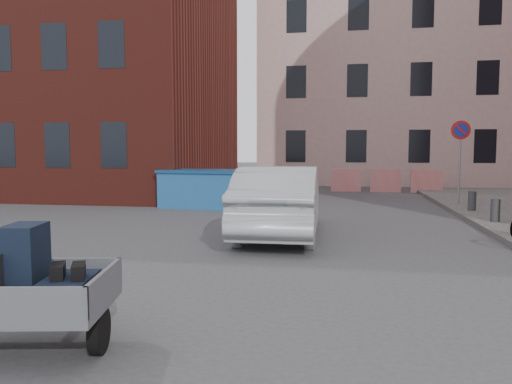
# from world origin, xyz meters

# --- Properties ---
(ground) EXTENTS (120.00, 120.00, 0.00)m
(ground) POSITION_xyz_m (0.00, 0.00, 0.00)
(ground) COLOR #38383A
(ground) RESTS_ON ground
(building_brick) EXTENTS (12.00, 10.00, 14.00)m
(building_brick) POSITION_xyz_m (-9.00, 13.00, 7.00)
(building_brick) COLOR #591E16
(building_brick) RESTS_ON ground
(building_pink) EXTENTS (16.00, 8.00, 14.00)m
(building_pink) POSITION_xyz_m (6.00, 22.00, 7.00)
(building_pink) COLOR #BA988F
(building_pink) RESTS_ON ground
(no_parking_sign) EXTENTS (0.60, 0.09, 2.65)m
(no_parking_sign) POSITION_xyz_m (6.00, 9.48, 2.01)
(no_parking_sign) COLOR gray
(no_parking_sign) RESTS_ON sidewalk
(barriers) EXTENTS (4.70, 0.18, 1.00)m
(barriers) POSITION_xyz_m (4.20, 15.00, 0.50)
(barriers) COLOR red
(barriers) RESTS_ON ground
(trailer) EXTENTS (1.78, 1.93, 1.20)m
(trailer) POSITION_xyz_m (-0.59, -3.21, 0.61)
(trailer) COLOR black
(trailer) RESTS_ON ground
(dumpster) EXTENTS (3.07, 1.88, 1.21)m
(dumpster) POSITION_xyz_m (-1.95, 8.20, 0.61)
(dumpster) COLOR #215C9C
(dumpster) RESTS_ON ground
(silver_car) EXTENTS (1.75, 4.65, 1.51)m
(silver_car) POSITION_xyz_m (1.00, 3.42, 0.76)
(silver_car) COLOR #A1A4A8
(silver_car) RESTS_ON ground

